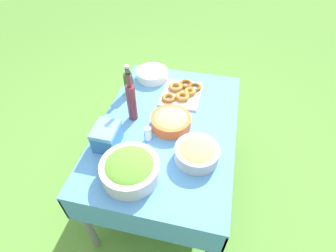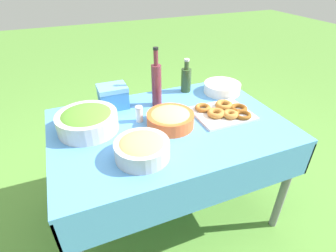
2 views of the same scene
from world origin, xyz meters
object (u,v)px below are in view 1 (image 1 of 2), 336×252
Objects in this scene: bread_bowl at (197,152)px; plate_stack at (152,74)px; donut_platter at (182,92)px; cooler_box at (107,136)px; salad_bowl at (130,169)px; olive_oil_bottle at (129,83)px; pasta_bowl at (171,121)px; wine_bottle at (131,101)px.

plate_stack is at bearing 32.63° from bread_bowl.
cooler_box is at bearing 149.55° from donut_platter.
salad_bowl is 0.84m from donut_platter.
cooler_box reaches higher than plate_stack.
plate_stack is 0.27m from olive_oil_bottle.
donut_platter is at bearing -1.30° from pasta_bowl.
wine_bottle is 0.30m from cooler_box.
wine_bottle is 0.57m from bread_bowl.
pasta_bowl is 0.30m from wine_bottle.
bread_bowl is (-0.61, -0.21, 0.03)m from donut_platter.
wine_bottle reaches higher than salad_bowl.
olive_oil_bottle reaches higher than cooler_box.
plate_stack is (0.99, 0.14, -0.03)m from salad_bowl.
bread_bowl reaches higher than donut_platter.
bread_bowl is (-0.54, -0.62, -0.04)m from olive_oil_bottle.
bread_bowl is (-0.24, -0.22, 0.01)m from pasta_bowl.
cooler_box is at bearing 91.61° from bread_bowl.
salad_bowl is at bearing 121.09° from bread_bowl.
bread_bowl is at bearing -58.91° from salad_bowl.
plate_stack is at bearing 60.02° from donut_platter.
olive_oil_bottle is at bearing 4.42° from cooler_box.
pasta_bowl is at bearing -126.30° from olive_oil_bottle.
plate_stack is 1.44× the size of cooler_box.
olive_oil_bottle is at bearing 23.88° from wine_bottle.
donut_platter is 0.73m from cooler_box.
wine_bottle reaches higher than bread_bowl.
wine_bottle reaches higher than olive_oil_bottle.
cooler_box is at bearing 125.63° from pasta_bowl.
salad_bowl is at bearing -163.37° from wine_bottle.
bread_bowl is 1.49× the size of cooler_box.
bread_bowl is at bearing -117.77° from wine_bottle.
salad_bowl reaches higher than pasta_bowl.
plate_stack is 0.79m from cooler_box.
wine_bottle is at bearing -156.12° from olive_oil_bottle.
plate_stack is 0.53m from wine_bottle.
olive_oil_bottle is 0.55m from cooler_box.
pasta_bowl is at bearing 41.95° from bread_bowl.
salad_bowl is 1.30× the size of plate_stack.
bread_bowl is at bearing -88.39° from cooler_box.
wine_bottle is (0.47, 0.14, 0.09)m from salad_bowl.
olive_oil_bottle reaches higher than donut_platter.
salad_bowl is at bearing 169.91° from donut_platter.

